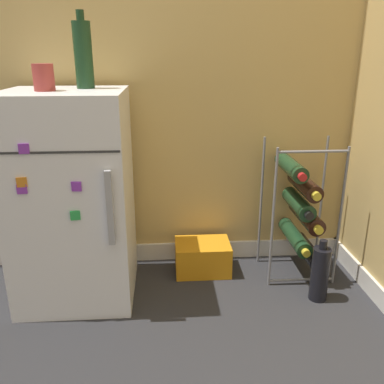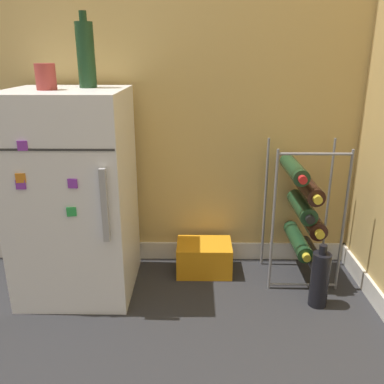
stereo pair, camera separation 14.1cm
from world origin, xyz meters
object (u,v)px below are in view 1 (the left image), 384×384
at_px(fridge_top_bottle, 83,54).
at_px(loose_bottle_floor, 320,273).
at_px(wine_rack, 301,210).
at_px(soda_box, 203,257).
at_px(fridge_top_cup, 44,77).
at_px(mini_fridge, 73,198).

bearing_deg(fridge_top_bottle, loose_bottle_floor, -12.73).
distance_m(wine_rack, soda_box, 0.53).
bearing_deg(loose_bottle_floor, soda_box, 150.15).
height_order(soda_box, fridge_top_cup, fridge_top_cup).
bearing_deg(fridge_top_bottle, fridge_top_cup, -141.34).
xyz_separation_m(mini_fridge, fridge_top_cup, (-0.06, -0.03, 0.50)).
height_order(mini_fridge, loose_bottle_floor, mini_fridge).
bearing_deg(wine_rack, fridge_top_cup, -173.55).
bearing_deg(fridge_top_cup, fridge_top_bottle, 38.66).
height_order(fridge_top_cup, loose_bottle_floor, fridge_top_cup).
distance_m(fridge_top_cup, fridge_top_bottle, 0.19).
height_order(wine_rack, fridge_top_cup, fridge_top_cup).
relative_size(mini_fridge, fridge_top_bottle, 3.04).
bearing_deg(wine_rack, mini_fridge, -174.85).
height_order(mini_fridge, fridge_top_cup, fridge_top_cup).
bearing_deg(mini_fridge, fridge_top_bottle, 44.97).
distance_m(mini_fridge, soda_box, 0.69).
bearing_deg(loose_bottle_floor, fridge_top_bottle, 167.27).
xyz_separation_m(wine_rack, soda_box, (-0.46, 0.04, -0.25)).
bearing_deg(wine_rack, loose_bottle_floor, -83.70).
distance_m(wine_rack, fridge_top_bottle, 1.18).
bearing_deg(fridge_top_bottle, soda_box, 6.76).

